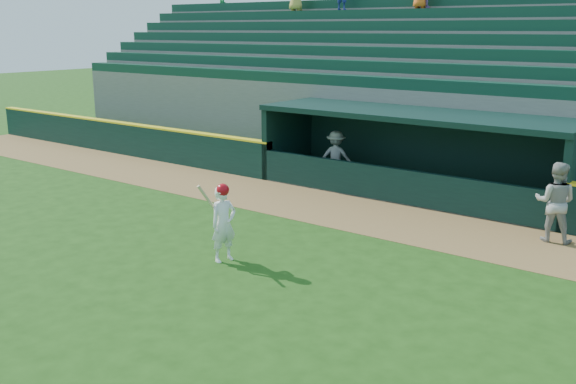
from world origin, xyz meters
name	(u,v)px	position (x,y,z in m)	size (l,w,h in m)	color
ground	(241,268)	(0.00, 0.00, 0.00)	(120.00, 120.00, 0.00)	#1D4511
warning_track	(363,215)	(0.00, 4.90, 0.01)	(40.00, 3.00, 0.01)	olive
field_wall_left	(117,138)	(-12.25, 6.55, 0.60)	(15.50, 0.30, 1.20)	black
wall_stripe_left	(116,122)	(-12.25, 6.55, 1.23)	(15.50, 0.32, 0.06)	yellow
dugout_player_front	(555,202)	(4.60, 5.69, 0.94)	(0.91, 0.71, 1.87)	#999994
dugout_player_inside	(336,157)	(-2.65, 7.63, 0.83)	(1.07, 0.61, 1.65)	#AAAAA5
dugout	(418,148)	(0.00, 8.00, 1.36)	(9.40, 2.80, 2.46)	slate
stands	(478,99)	(0.01, 12.58, 2.40)	(34.50, 6.25, 7.50)	slate
batter_at_plate	(223,222)	(-0.59, 0.13, 0.85)	(0.58, 0.79, 1.70)	white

